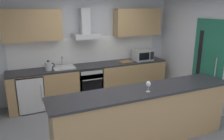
# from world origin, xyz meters

# --- Properties ---
(ground) EXTENTS (5.56, 4.79, 0.02)m
(ground) POSITION_xyz_m (0.00, 0.00, -0.01)
(ground) COLOR gray
(wall_back) EXTENTS (5.56, 0.12, 2.60)m
(wall_back) POSITION_xyz_m (0.00, 1.95, 1.30)
(wall_back) COLOR silver
(wall_back) RESTS_ON ground
(wall_right) EXTENTS (0.12, 4.79, 2.60)m
(wall_right) POSITION_xyz_m (2.34, 0.00, 1.30)
(wall_right) COLOR silver
(wall_right) RESTS_ON ground
(backsplash_tile) EXTENTS (3.87, 0.02, 0.66)m
(backsplash_tile) POSITION_xyz_m (0.00, 1.88, 1.23)
(backsplash_tile) COLOR white
(counter_back) EXTENTS (4.01, 0.60, 0.90)m
(counter_back) POSITION_xyz_m (0.00, 1.57, 0.45)
(counter_back) COLOR tan
(counter_back) RESTS_ON ground
(counter_island) EXTENTS (3.21, 0.64, 0.99)m
(counter_island) POSITION_xyz_m (0.18, -0.62, 0.50)
(counter_island) COLOR tan
(counter_island) RESTS_ON ground
(upper_cabinets) EXTENTS (3.96, 0.32, 0.70)m
(upper_cabinets) POSITION_xyz_m (0.00, 1.72, 1.91)
(upper_cabinets) COLOR tan
(side_door) EXTENTS (0.08, 0.85, 2.05)m
(side_door) POSITION_xyz_m (2.26, 0.09, 1.03)
(side_door) COLOR #1E664C
(side_door) RESTS_ON ground
(oven) EXTENTS (0.60, 0.62, 0.80)m
(oven) POSITION_xyz_m (-0.12, 1.55, 0.46)
(oven) COLOR slate
(oven) RESTS_ON ground
(refrigerator) EXTENTS (0.58, 0.60, 0.85)m
(refrigerator) POSITION_xyz_m (-1.52, 1.55, 0.43)
(refrigerator) COLOR white
(refrigerator) RESTS_ON ground
(microwave) EXTENTS (0.50, 0.38, 0.30)m
(microwave) POSITION_xyz_m (1.41, 1.52, 1.05)
(microwave) COLOR #B7BABC
(microwave) RESTS_ON counter_back
(sink) EXTENTS (0.50, 0.40, 0.26)m
(sink) POSITION_xyz_m (-0.73, 1.56, 0.93)
(sink) COLOR silver
(sink) RESTS_ON counter_back
(kettle) EXTENTS (0.29, 0.15, 0.24)m
(kettle) POSITION_xyz_m (-1.08, 1.51, 1.01)
(kettle) COLOR #B7BABC
(kettle) RESTS_ON counter_back
(range_hood) EXTENTS (0.62, 0.45, 0.72)m
(range_hood) POSITION_xyz_m (-0.12, 1.68, 1.79)
(range_hood) COLOR #B7BABC
(wine_glass) EXTENTS (0.08, 0.08, 0.18)m
(wine_glass) POSITION_xyz_m (0.16, -0.73, 1.12)
(wine_glass) COLOR silver
(wine_glass) RESTS_ON counter_island
(chopping_board) EXTENTS (0.37, 0.28, 0.02)m
(chopping_board) POSITION_xyz_m (0.90, 1.52, 0.91)
(chopping_board) COLOR #9E7247
(chopping_board) RESTS_ON counter_back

